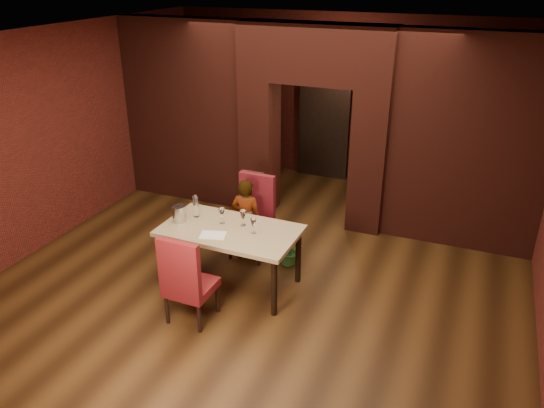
# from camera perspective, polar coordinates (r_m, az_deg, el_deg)

# --- Properties ---
(floor) EXTENTS (8.00, 8.00, 0.00)m
(floor) POSITION_cam_1_polar(r_m,az_deg,el_deg) (7.57, -0.69, -7.46)
(floor) COLOR #432810
(floor) RESTS_ON ground
(ceiling) EXTENTS (7.00, 8.00, 0.04)m
(ceiling) POSITION_cam_1_polar(r_m,az_deg,el_deg) (6.47, -0.84, 17.35)
(ceiling) COLOR silver
(ceiling) RESTS_ON ground
(wall_back) EXTENTS (7.00, 0.04, 3.20)m
(wall_back) POSITION_cam_1_polar(r_m,az_deg,el_deg) (10.49, 7.99, 11.05)
(wall_back) COLOR maroon
(wall_back) RESTS_ON ground
(wall_front) EXTENTS (7.00, 0.04, 3.20)m
(wall_front) POSITION_cam_1_polar(r_m,az_deg,el_deg) (3.97, -24.92, -15.54)
(wall_front) COLOR maroon
(wall_front) RESTS_ON ground
(wall_left) EXTENTS (0.04, 8.00, 3.20)m
(wall_left) POSITION_cam_1_polar(r_m,az_deg,el_deg) (8.77, -22.46, 6.73)
(wall_left) COLOR maroon
(wall_left) RESTS_ON ground
(pillar_left) EXTENTS (0.55, 0.55, 2.30)m
(pillar_left) POSITION_cam_1_polar(r_m,az_deg,el_deg) (9.09, -1.32, 6.21)
(pillar_left) COLOR maroon
(pillar_left) RESTS_ON ground
(pillar_right) EXTENTS (0.55, 0.55, 2.30)m
(pillar_right) POSITION_cam_1_polar(r_m,az_deg,el_deg) (8.55, 10.48, 4.58)
(pillar_right) COLOR maroon
(pillar_right) RESTS_ON ground
(lintel) EXTENTS (2.45, 0.55, 0.90)m
(lintel) POSITION_cam_1_polar(r_m,az_deg,el_deg) (8.39, 4.77, 15.83)
(lintel) COLOR maroon
(lintel) RESTS_ON ground
(wing_wall_left) EXTENTS (2.28, 0.35, 3.20)m
(wing_wall_left) POSITION_cam_1_polar(r_m,az_deg,el_deg) (9.59, -9.21, 9.70)
(wing_wall_left) COLOR maroon
(wing_wall_left) RESTS_ON ground
(wing_wall_right) EXTENTS (2.28, 0.35, 3.20)m
(wing_wall_right) POSITION_cam_1_polar(r_m,az_deg,el_deg) (8.26, 20.35, 6.04)
(wing_wall_right) COLOR maroon
(wing_wall_right) RESTS_ON ground
(vent_panel) EXTENTS (0.40, 0.03, 0.50)m
(vent_panel) POSITION_cam_1_polar(r_m,az_deg,el_deg) (9.05, -2.03, 2.05)
(vent_panel) COLOR #A75A30
(vent_panel) RESTS_ON ground
(rear_door) EXTENTS (0.90, 0.08, 2.10)m
(rear_door) POSITION_cam_1_polar(r_m,az_deg,el_deg) (10.68, 5.64, 8.35)
(rear_door) COLOR black
(rear_door) RESTS_ON ground
(rear_door_frame) EXTENTS (1.02, 0.04, 2.22)m
(rear_door_frame) POSITION_cam_1_polar(r_m,az_deg,el_deg) (10.64, 5.58, 8.29)
(rear_door_frame) COLOR black
(rear_door_frame) RESTS_ON ground
(dining_table) EXTENTS (1.81, 1.04, 0.84)m
(dining_table) POSITION_cam_1_polar(r_m,az_deg,el_deg) (7.15, -4.45, -5.67)
(dining_table) COLOR tan
(dining_table) RESTS_ON ground
(chair_far) EXTENTS (0.57, 0.57, 1.22)m
(chair_far) POSITION_cam_1_polar(r_m,az_deg,el_deg) (7.74, -2.31, -1.53)
(chair_far) COLOR maroon
(chair_far) RESTS_ON ground
(chair_near) EXTENTS (0.54, 0.54, 1.17)m
(chair_near) POSITION_cam_1_polar(r_m,az_deg,el_deg) (6.47, -8.75, -7.72)
(chair_near) COLOR maroon
(chair_near) RESTS_ON ground
(person_seated) EXTENTS (0.48, 0.33, 1.25)m
(person_seated) POSITION_cam_1_polar(r_m,az_deg,el_deg) (7.65, -2.77, -1.73)
(person_seated) COLOR silver
(person_seated) RESTS_ON ground
(wine_glass_a) EXTENTS (0.09, 0.09, 0.21)m
(wine_glass_a) POSITION_cam_1_polar(r_m,az_deg,el_deg) (7.06, -5.41, -1.28)
(wine_glass_a) COLOR white
(wine_glass_a) RESTS_ON dining_table
(wine_glass_b) EXTENTS (0.09, 0.09, 0.22)m
(wine_glass_b) POSITION_cam_1_polar(r_m,az_deg,el_deg) (6.97, -3.13, -1.52)
(wine_glass_b) COLOR white
(wine_glass_b) RESTS_ON dining_table
(wine_glass_c) EXTENTS (0.08, 0.08, 0.20)m
(wine_glass_c) POSITION_cam_1_polar(r_m,az_deg,el_deg) (6.78, -2.01, -2.37)
(wine_glass_c) COLOR white
(wine_glass_c) RESTS_ON dining_table
(tasting_sheet) EXTENTS (0.37, 0.32, 0.00)m
(tasting_sheet) POSITION_cam_1_polar(r_m,az_deg,el_deg) (6.80, -6.38, -3.35)
(tasting_sheet) COLOR white
(tasting_sheet) RESTS_ON dining_table
(wine_bucket) EXTENTS (0.18, 0.18, 0.22)m
(wine_bucket) POSITION_cam_1_polar(r_m,az_deg,el_deg) (7.19, -9.97, -1.03)
(wine_bucket) COLOR silver
(wine_bucket) RESTS_ON dining_table
(water_bottle) EXTENTS (0.07, 0.07, 0.32)m
(water_bottle) POSITION_cam_1_polar(r_m,az_deg,el_deg) (7.26, -8.20, -0.19)
(water_bottle) COLOR white
(water_bottle) RESTS_ON dining_table
(potted_plant) EXTENTS (0.42, 0.36, 0.46)m
(potted_plant) POSITION_cam_1_polar(r_m,az_deg,el_deg) (7.67, 1.98, -4.99)
(potted_plant) COLOR #2F6B2A
(potted_plant) RESTS_ON ground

